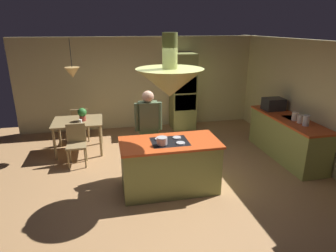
{
  "coord_description": "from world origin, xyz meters",
  "views": [
    {
      "loc": [
        -1.02,
        -4.79,
        2.82
      ],
      "look_at": [
        0.1,
        0.4,
        1.0
      ],
      "focal_mm": 31.38,
      "sensor_mm": 36.0,
      "label": 1
    }
  ],
  "objects_px": {
    "cooking_pot_on_cooktop": "(162,141)",
    "chair_by_back_wall": "(81,122)",
    "cup_on_table": "(80,121)",
    "canister_sugar": "(300,119)",
    "canister_tea": "(295,116)",
    "microwave_on_counter": "(274,104)",
    "person_at_island": "(149,127)",
    "dining_table": "(78,125)",
    "oven_tower": "(183,92)",
    "canister_flour": "(306,121)",
    "chair_facing_island": "(76,142)",
    "kitchen_island": "(170,165)",
    "potted_plant_on_table": "(82,114)"
  },
  "relations": [
    {
      "from": "cooking_pot_on_cooktop",
      "to": "chair_by_back_wall",
      "type": "bearing_deg",
      "value": 117.96
    },
    {
      "from": "chair_by_back_wall",
      "to": "potted_plant_on_table",
      "type": "bearing_deg",
      "value": 99.66
    },
    {
      "from": "oven_tower",
      "to": "canister_flour",
      "type": "relative_size",
      "value": 9.77
    },
    {
      "from": "chair_by_back_wall",
      "to": "canister_sugar",
      "type": "relative_size",
      "value": 5.15
    },
    {
      "from": "person_at_island",
      "to": "canister_flour",
      "type": "xyz_separation_m",
      "value": [
        3.1,
        -0.45,
        0.07
      ]
    },
    {
      "from": "microwave_on_counter",
      "to": "potted_plant_on_table",
      "type": "bearing_deg",
      "value": 172.2
    },
    {
      "from": "kitchen_island",
      "to": "oven_tower",
      "type": "bearing_deg",
      "value": 71.26
    },
    {
      "from": "dining_table",
      "to": "canister_sugar",
      "type": "height_order",
      "value": "canister_sugar"
    },
    {
      "from": "oven_tower",
      "to": "canister_sugar",
      "type": "relative_size",
      "value": 12.53
    },
    {
      "from": "cup_on_table",
      "to": "canister_sugar",
      "type": "relative_size",
      "value": 0.53
    },
    {
      "from": "chair_facing_island",
      "to": "cup_on_table",
      "type": "xyz_separation_m",
      "value": [
        0.08,
        0.45,
        0.3
      ]
    },
    {
      "from": "microwave_on_counter",
      "to": "oven_tower",
      "type": "bearing_deg",
      "value": 134.21
    },
    {
      "from": "dining_table",
      "to": "oven_tower",
      "type": "bearing_deg",
      "value": 22.21
    },
    {
      "from": "dining_table",
      "to": "potted_plant_on_table",
      "type": "distance_m",
      "value": 0.3
    },
    {
      "from": "cooking_pot_on_cooktop",
      "to": "canister_tea",
      "type": "bearing_deg",
      "value": 13.94
    },
    {
      "from": "person_at_island",
      "to": "chair_by_back_wall",
      "type": "xyz_separation_m",
      "value": [
        -1.44,
        2.06,
        -0.46
      ]
    },
    {
      "from": "cup_on_table",
      "to": "dining_table",
      "type": "bearing_deg",
      "value": 109.9
    },
    {
      "from": "chair_by_back_wall",
      "to": "dining_table",
      "type": "bearing_deg",
      "value": 90.0
    },
    {
      "from": "person_at_island",
      "to": "canister_tea",
      "type": "bearing_deg",
      "value": -1.73
    },
    {
      "from": "oven_tower",
      "to": "canister_sugar",
      "type": "bearing_deg",
      "value": -58.22
    },
    {
      "from": "kitchen_island",
      "to": "canister_tea",
      "type": "height_order",
      "value": "canister_tea"
    },
    {
      "from": "kitchen_island",
      "to": "chair_by_back_wall",
      "type": "height_order",
      "value": "kitchen_island"
    },
    {
      "from": "canister_flour",
      "to": "canister_sugar",
      "type": "relative_size",
      "value": 1.28
    },
    {
      "from": "canister_tea",
      "to": "microwave_on_counter",
      "type": "distance_m",
      "value": 0.84
    },
    {
      "from": "chair_by_back_wall",
      "to": "microwave_on_counter",
      "type": "distance_m",
      "value": 4.76
    },
    {
      "from": "oven_tower",
      "to": "microwave_on_counter",
      "type": "xyz_separation_m",
      "value": [
        1.74,
        -1.79,
        0.01
      ]
    },
    {
      "from": "canister_tea",
      "to": "canister_flour",
      "type": "bearing_deg",
      "value": -90.0
    },
    {
      "from": "cup_on_table",
      "to": "cooking_pot_on_cooktop",
      "type": "height_order",
      "value": "cooking_pot_on_cooktop"
    },
    {
      "from": "chair_by_back_wall",
      "to": "canister_sugar",
      "type": "xyz_separation_m",
      "value": [
        4.54,
        -2.34,
        0.51
      ]
    },
    {
      "from": "microwave_on_counter",
      "to": "dining_table",
      "type": "bearing_deg",
      "value": 171.91
    },
    {
      "from": "dining_table",
      "to": "person_at_island",
      "type": "relative_size",
      "value": 0.66
    },
    {
      "from": "canister_flour",
      "to": "microwave_on_counter",
      "type": "xyz_separation_m",
      "value": [
        0.0,
        1.2,
        0.03
      ]
    },
    {
      "from": "kitchen_island",
      "to": "microwave_on_counter",
      "type": "bearing_deg",
      "value": 27.12
    },
    {
      "from": "oven_tower",
      "to": "chair_by_back_wall",
      "type": "xyz_separation_m",
      "value": [
        -2.8,
        -0.47,
        -0.55
      ]
    },
    {
      "from": "oven_tower",
      "to": "cooking_pot_on_cooktop",
      "type": "xyz_separation_m",
      "value": [
        -1.26,
        -3.37,
        -0.05
      ]
    },
    {
      "from": "chair_facing_island",
      "to": "canister_flour",
      "type": "distance_m",
      "value": 4.72
    },
    {
      "from": "chair_by_back_wall",
      "to": "potted_plant_on_table",
      "type": "height_order",
      "value": "potted_plant_on_table"
    },
    {
      "from": "cup_on_table",
      "to": "canister_tea",
      "type": "relative_size",
      "value": 0.52
    },
    {
      "from": "canister_flour",
      "to": "person_at_island",
      "type": "bearing_deg",
      "value": 171.67
    },
    {
      "from": "chair_facing_island",
      "to": "canister_tea",
      "type": "distance_m",
      "value": 4.64
    },
    {
      "from": "dining_table",
      "to": "person_at_island",
      "type": "height_order",
      "value": "person_at_island"
    },
    {
      "from": "cup_on_table",
      "to": "person_at_island",
      "type": "bearing_deg",
      "value": -40.67
    },
    {
      "from": "potted_plant_on_table",
      "to": "cooking_pot_on_cooktop",
      "type": "distance_m",
      "value": 2.61
    },
    {
      "from": "potted_plant_on_table",
      "to": "canister_sugar",
      "type": "relative_size",
      "value": 1.78
    },
    {
      "from": "oven_tower",
      "to": "chair_facing_island",
      "type": "relative_size",
      "value": 2.43
    },
    {
      "from": "person_at_island",
      "to": "potted_plant_on_table",
      "type": "bearing_deg",
      "value": 134.28
    },
    {
      "from": "cooking_pot_on_cooktop",
      "to": "kitchen_island",
      "type": "bearing_deg",
      "value": 39.09
    },
    {
      "from": "chair_facing_island",
      "to": "canister_sugar",
      "type": "relative_size",
      "value": 5.15
    },
    {
      "from": "dining_table",
      "to": "kitchen_island",
      "type": "bearing_deg",
      "value": -51.01
    },
    {
      "from": "oven_tower",
      "to": "person_at_island",
      "type": "height_order",
      "value": "oven_tower"
    }
  ]
}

